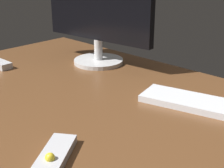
{
  "coord_description": "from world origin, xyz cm",
  "views": [
    {
      "loc": [
        69.93,
        -65.72,
        42.99
      ],
      "look_at": [
        7.04,
        -0.68,
        8.0
      ],
      "focal_mm": 53.9,
      "sensor_mm": 36.0,
      "label": 1
    }
  ],
  "objects": [
    {
      "name": "media_remote",
      "position": [
        18.94,
        -30.66,
        3.02
      ],
      "size": [
        13.78,
        16.62,
        3.31
      ],
      "rotation": [
        0.0,
        0.0,
        -0.97
      ],
      "color": "#B7B7BC",
      "rests_on": "desk"
    },
    {
      "name": "desk",
      "position": [
        0.0,
        0.0,
        1.0
      ],
      "size": [
        140.0,
        84.0,
        2.0
      ],
      "primitive_type": "cube",
      "color": "brown",
      "rests_on": "ground"
    },
    {
      "name": "keyboard",
      "position": [
        30.3,
        15.84,
        2.96
      ],
      "size": [
        42.24,
        20.68,
        1.92
      ],
      "primitive_type": "cube",
      "rotation": [
        0.0,
        0.0,
        0.24
      ],
      "color": "silver",
      "rests_on": "desk"
    }
  ]
}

